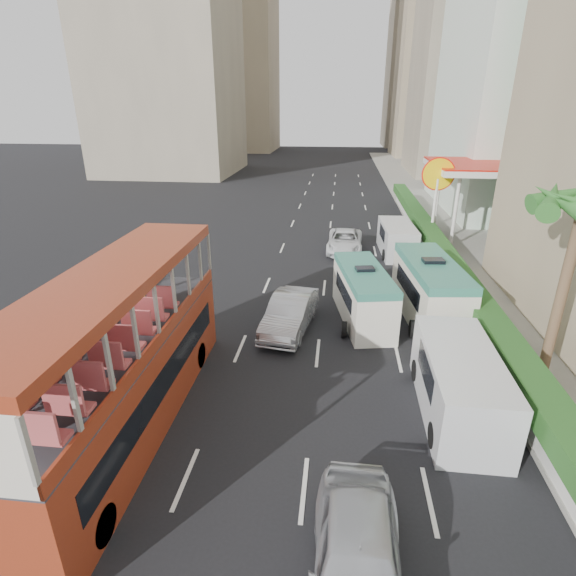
# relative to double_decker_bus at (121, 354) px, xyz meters

# --- Properties ---
(ground_plane) EXTENTS (200.00, 200.00, 0.00)m
(ground_plane) POSITION_rel_double_decker_bus_xyz_m (6.00, 0.00, -2.53)
(ground_plane) COLOR black
(ground_plane) RESTS_ON ground
(double_decker_bus) EXTENTS (2.50, 11.00, 5.06)m
(double_decker_bus) POSITION_rel_double_decker_bus_xyz_m (0.00, 0.00, 0.00)
(double_decker_bus) COLOR maroon
(double_decker_bus) RESTS_ON ground
(car_silver_lane_a) EXTENTS (2.34, 4.96, 1.57)m
(car_silver_lane_a) POSITION_rel_double_decker_bus_xyz_m (4.25, 6.94, -2.53)
(car_silver_lane_a) COLOR #BABCC1
(car_silver_lane_a) RESTS_ON ground
(van_asset) EXTENTS (2.47, 5.05, 1.38)m
(van_asset) POSITION_rel_double_decker_bus_xyz_m (6.72, 18.85, -2.53)
(van_asset) COLOR silver
(van_asset) RESTS_ON ground
(minibus_near) EXTENTS (2.81, 5.73, 2.43)m
(minibus_near) POSITION_rel_double_decker_bus_xyz_m (7.48, 8.34, -1.31)
(minibus_near) COLOR silver
(minibus_near) RESTS_ON ground
(minibus_far) EXTENTS (2.71, 6.39, 2.75)m
(minibus_far) POSITION_rel_double_decker_bus_xyz_m (10.53, 8.85, -1.15)
(minibus_far) COLOR silver
(minibus_far) RESTS_ON ground
(panel_van_near) EXTENTS (2.21, 5.42, 2.16)m
(panel_van_near) POSITION_rel_double_decker_bus_xyz_m (10.24, 1.74, -1.45)
(panel_van_near) COLOR silver
(panel_van_near) RESTS_ON ground
(panel_van_far) EXTENTS (2.23, 5.07, 1.99)m
(panel_van_far) POSITION_rel_double_decker_bus_xyz_m (10.16, 18.74, -1.53)
(panel_van_far) COLOR silver
(panel_van_far) RESTS_ON ground
(sidewalk) EXTENTS (6.00, 120.00, 0.18)m
(sidewalk) POSITION_rel_double_decker_bus_xyz_m (15.00, 25.00, -2.44)
(sidewalk) COLOR #99968C
(sidewalk) RESTS_ON ground
(kerb_wall) EXTENTS (0.30, 44.00, 1.00)m
(kerb_wall) POSITION_rel_double_decker_bus_xyz_m (12.20, 14.00, -1.85)
(kerb_wall) COLOR silver
(kerb_wall) RESTS_ON sidewalk
(hedge) EXTENTS (1.10, 44.00, 0.70)m
(hedge) POSITION_rel_double_decker_bus_xyz_m (12.20, 14.00, -1.00)
(hedge) COLOR #2D6626
(hedge) RESTS_ON kerb_wall
(palm_tree) EXTENTS (0.36, 0.36, 6.40)m
(palm_tree) POSITION_rel_double_decker_bus_xyz_m (13.80, 4.00, 0.85)
(palm_tree) COLOR brown
(palm_tree) RESTS_ON sidewalk
(shell_station) EXTENTS (6.50, 8.00, 5.50)m
(shell_station) POSITION_rel_double_decker_bus_xyz_m (16.00, 23.00, 0.22)
(shell_station) COLOR silver
(shell_station) RESTS_ON ground
(tower_far_a) EXTENTS (14.00, 14.00, 44.00)m
(tower_far_a) POSITION_rel_double_decker_bus_xyz_m (23.00, 82.00, 19.47)
(tower_far_a) COLOR tan
(tower_far_a) RESTS_ON ground
(tower_far_b) EXTENTS (14.00, 14.00, 40.00)m
(tower_far_b) POSITION_rel_double_decker_bus_xyz_m (23.00, 104.00, 17.47)
(tower_far_b) COLOR #9F937D
(tower_far_b) RESTS_ON ground
(tower_left_b) EXTENTS (16.00, 16.00, 46.00)m
(tower_left_b) POSITION_rel_double_decker_bus_xyz_m (-16.00, 90.00, 20.47)
(tower_left_b) COLOR tan
(tower_left_b) RESTS_ON ground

